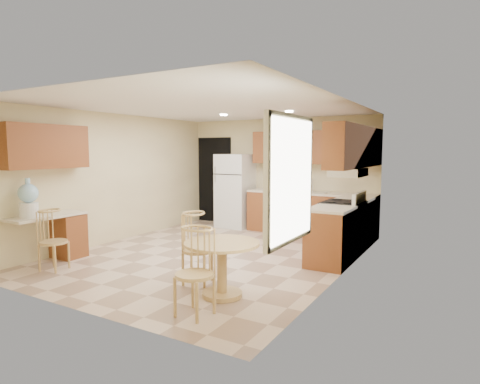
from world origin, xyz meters
The scene contains 30 objects.
floor centered at (0.00, 0.00, 0.00)m, with size 5.50×5.50×0.00m, color #CCAF94.
ceiling centered at (0.00, 0.00, 2.50)m, with size 4.50×5.50×0.02m, color white.
wall_back centered at (0.00, 2.75, 1.25)m, with size 4.50×0.02×2.50m, color beige.
wall_front centered at (0.00, -2.75, 1.25)m, with size 4.50×0.02×2.50m, color beige.
wall_left centered at (-2.25, 0.00, 1.25)m, with size 0.02×5.50×2.50m, color beige.
wall_right centered at (2.25, 0.00, 1.25)m, with size 0.02×5.50×2.50m, color beige.
doorway centered at (-1.75, 2.73, 1.05)m, with size 0.90×0.02×2.10m, color black.
base_cab_back centered at (0.88, 2.45, 0.43)m, with size 2.75×0.60×0.87m, color brown.
counter_back centered at (0.88, 2.45, 0.89)m, with size 2.75×0.63×0.04m, color beige.
base_cab_right_a centered at (1.95, 1.85, 0.43)m, with size 0.60×0.59×0.87m, color brown.
counter_right_a centered at (1.95, 1.85, 0.89)m, with size 0.63×0.59×0.04m, color beige.
base_cab_right_b centered at (1.95, 0.40, 0.43)m, with size 0.60×0.80×0.87m, color brown.
counter_right_b centered at (1.95, 0.40, 0.89)m, with size 0.63×0.80×0.04m, color beige.
upper_cab_back centered at (0.88, 2.58, 1.85)m, with size 2.75×0.33×0.70m, color brown.
upper_cab_right centered at (2.08, 1.21, 1.85)m, with size 0.33×2.42×0.70m, color brown.
upper_cab_left centered at (-2.08, -1.60, 1.85)m, with size 0.33×1.40×0.70m, color brown.
sink centered at (0.85, 2.45, 0.91)m, with size 0.78×0.44×0.01m, color silver.
range_hood centered at (2.00, 1.18, 1.42)m, with size 0.50×0.76×0.14m, color silver.
desk_pedestal centered at (-2.00, -1.32, 0.36)m, with size 0.48×0.42×0.72m, color brown.
desk_top centered at (-2.00, -1.70, 0.75)m, with size 0.50×1.20×0.04m, color beige.
window centered at (2.23, -1.85, 1.50)m, with size 0.06×1.12×1.30m.
can_light_a centered at (-0.50, 1.20, 2.48)m, with size 0.14×0.14×0.02m, color white.
can_light_b centered at (0.90, 1.20, 2.48)m, with size 0.14×0.14×0.02m, color white.
refrigerator centered at (-0.95, 2.40, 0.85)m, with size 0.75×0.73×1.70m.
stove centered at (1.92, 1.18, 0.47)m, with size 0.65×0.76×1.09m.
dining_table centered at (1.22, -1.57, 0.45)m, with size 0.92×0.92×0.68m.
chair_table_a centered at (0.67, -1.41, 0.58)m, with size 0.42×0.55×0.95m.
chair_table_b centered at (1.27, -2.29, 0.58)m, with size 0.42×0.42×0.95m.
chair_desk centered at (-1.55, -2.00, 0.55)m, with size 0.40×0.52×0.90m.
water_crock centered at (-2.00, -1.98, 1.04)m, with size 0.29×0.29×0.60m.
Camera 1 is at (3.80, -5.60, 1.80)m, focal length 30.00 mm.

